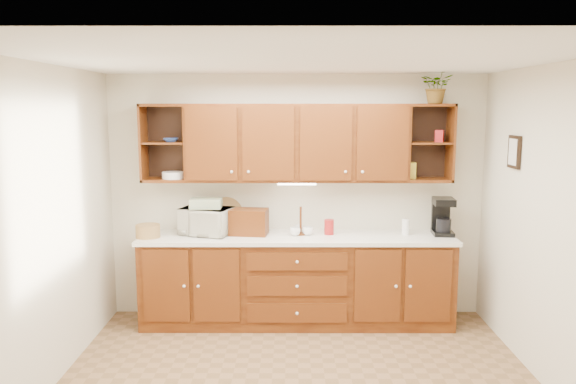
{
  "coord_description": "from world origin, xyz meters",
  "views": [
    {
      "loc": [
        -0.08,
        -4.22,
        2.26
      ],
      "look_at": [
        -0.09,
        1.15,
        1.44
      ],
      "focal_mm": 35.0,
      "sensor_mm": 36.0,
      "label": 1
    }
  ],
  "objects_px": {
    "microwave": "(206,221)",
    "bread_box": "(249,222)",
    "coffee_maker": "(443,217)",
    "potted_plant": "(437,86)"
  },
  "relations": [
    {
      "from": "microwave",
      "to": "coffee_maker",
      "type": "bearing_deg",
      "value": 18.31
    },
    {
      "from": "coffee_maker",
      "to": "potted_plant",
      "type": "bearing_deg",
      "value": 175.04
    },
    {
      "from": "potted_plant",
      "to": "coffee_maker",
      "type": "bearing_deg",
      "value": -9.68
    },
    {
      "from": "bread_box",
      "to": "coffee_maker",
      "type": "relative_size",
      "value": 1.0
    },
    {
      "from": "microwave",
      "to": "coffee_maker",
      "type": "distance_m",
      "value": 2.46
    },
    {
      "from": "microwave",
      "to": "bread_box",
      "type": "bearing_deg",
      "value": 16.71
    },
    {
      "from": "microwave",
      "to": "bread_box",
      "type": "distance_m",
      "value": 0.44
    },
    {
      "from": "bread_box",
      "to": "potted_plant",
      "type": "height_order",
      "value": "potted_plant"
    },
    {
      "from": "coffee_maker",
      "to": "potted_plant",
      "type": "relative_size",
      "value": 1.1
    },
    {
      "from": "coffee_maker",
      "to": "microwave",
      "type": "bearing_deg",
      "value": -174.99
    }
  ]
}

